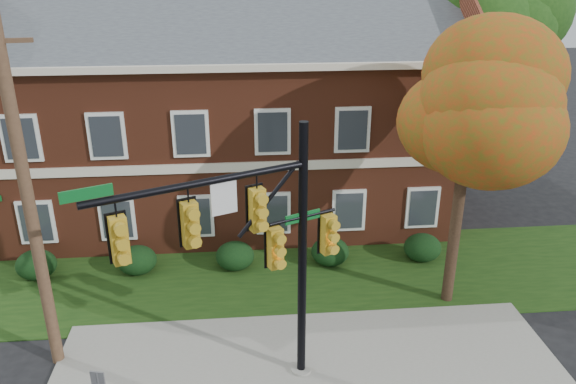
{
  "coord_description": "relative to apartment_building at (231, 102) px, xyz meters",
  "views": [
    {
      "loc": [
        -1.72,
        -11.38,
        10.44
      ],
      "look_at": [
        -0.4,
        3.0,
        4.5
      ],
      "focal_mm": 35.0,
      "sensor_mm": 36.0,
      "label": 1
    }
  ],
  "objects": [
    {
      "name": "sidewalk",
      "position": [
        2.0,
        -10.95,
        -4.95
      ],
      "size": [
        14.0,
        5.0,
        0.08
      ],
      "primitive_type": "cube",
      "color": "gray",
      "rests_on": "ground"
    },
    {
      "name": "grass_strip",
      "position": [
        2.0,
        -5.95,
        -4.97
      ],
      "size": [
        30.0,
        6.0,
        0.04
      ],
      "primitive_type": "cube",
      "color": "#193811",
      "rests_on": "ground"
    },
    {
      "name": "apartment_building",
      "position": [
        0.0,
        0.0,
        0.0
      ],
      "size": [
        18.8,
        8.8,
        9.74
      ],
      "color": "brown",
      "rests_on": "ground"
    },
    {
      "name": "hedge_far_left",
      "position": [
        -7.0,
        -5.25,
        -4.46
      ],
      "size": [
        1.4,
        1.26,
        1.05
      ],
      "primitive_type": "ellipsoid",
      "color": "black",
      "rests_on": "ground"
    },
    {
      "name": "hedge_left",
      "position": [
        -3.5,
        -5.25,
        -4.46
      ],
      "size": [
        1.4,
        1.26,
        1.05
      ],
      "primitive_type": "ellipsoid",
      "color": "black",
      "rests_on": "ground"
    },
    {
      "name": "hedge_center",
      "position": [
        0.0,
        -5.25,
        -4.46
      ],
      "size": [
        1.4,
        1.26,
        1.05
      ],
      "primitive_type": "ellipsoid",
      "color": "black",
      "rests_on": "ground"
    },
    {
      "name": "hedge_right",
      "position": [
        3.5,
        -5.25,
        -4.46
      ],
      "size": [
        1.4,
        1.26,
        1.05
      ],
      "primitive_type": "ellipsoid",
      "color": "black",
      "rests_on": "ground"
    },
    {
      "name": "hedge_far_right",
      "position": [
        7.0,
        -5.25,
        -4.46
      ],
      "size": [
        1.4,
        1.26,
        1.05
      ],
      "primitive_type": "ellipsoid",
      "color": "black",
      "rests_on": "ground"
    },
    {
      "name": "tree_near_right",
      "position": [
        7.22,
        -8.09,
        1.68
      ],
      "size": [
        4.5,
        4.25,
        8.58
      ],
      "color": "black",
      "rests_on": "ground"
    },
    {
      "name": "tree_right_rear",
      "position": [
        11.31,
        0.86,
        3.13
      ],
      "size": [
        6.3,
        5.95,
        10.62
      ],
      "color": "black",
      "rests_on": "ground"
    },
    {
      "name": "traffic_signal",
      "position": [
        0.6,
        -11.59,
        -0.59
      ],
      "size": [
        5.88,
        2.72,
        7.09
      ],
      "rotation": [
        0.0,
        0.0,
        0.41
      ],
      "color": "gray",
      "rests_on": "ground"
    },
    {
      "name": "utility_pole",
      "position": [
        -5.0,
        -9.95,
        -0.15
      ],
      "size": [
        1.48,
        0.36,
        9.54
      ],
      "rotation": [
        0.0,
        0.0,
        0.14
      ],
      "color": "#4C3323",
      "rests_on": "ground"
    }
  ]
}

